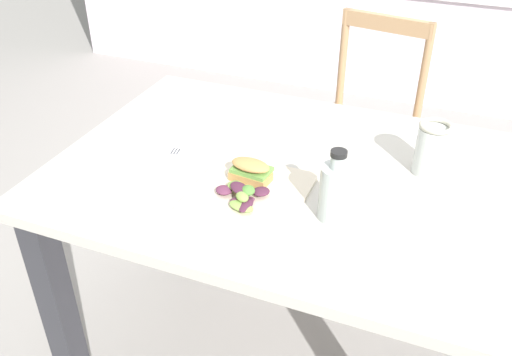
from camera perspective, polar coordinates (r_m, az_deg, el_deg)
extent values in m
plane|color=gray|center=(1.96, 1.60, -17.33)|extent=(8.95, 8.95, 0.00)
cube|color=#BCB7AD|center=(1.45, 3.92, 0.22)|extent=(1.24, 0.86, 0.03)
cube|color=#2D2D33|center=(1.68, -19.42, -12.85)|extent=(0.07, 0.07, 0.71)
cube|color=#2D2D33|center=(2.12, -7.48, -0.28)|extent=(0.07, 0.07, 0.71)
cube|color=#2D2D33|center=(1.92, 22.92, -7.04)|extent=(0.07, 0.07, 0.71)
cylinder|color=tan|center=(2.31, 4.37, -1.13)|extent=(0.03, 0.03, 0.43)
cylinder|color=tan|center=(2.21, 12.21, -3.71)|extent=(0.03, 0.03, 0.43)
cylinder|color=tan|center=(2.57, 7.92, 2.52)|extent=(0.03, 0.03, 0.43)
cylinder|color=tan|center=(2.48, 15.04, 0.36)|extent=(0.03, 0.03, 0.43)
cube|color=tan|center=(2.27, 10.44, 4.38)|extent=(0.46, 0.46, 0.02)
cylinder|color=tan|center=(2.39, 8.84, 11.85)|extent=(0.03, 0.03, 0.42)
cylinder|color=tan|center=(2.29, 16.73, 9.89)|extent=(0.03, 0.03, 0.42)
cube|color=tan|center=(2.27, 13.28, 15.11)|extent=(0.36, 0.09, 0.06)
cube|color=beige|center=(1.35, -0.64, -1.39)|extent=(0.27, 0.27, 0.01)
cube|color=tan|center=(1.38, -0.55, 0.17)|extent=(0.10, 0.07, 0.02)
cube|color=#6B9E47|center=(1.37, -0.44, 0.85)|extent=(0.10, 0.07, 0.01)
ellipsoid|color=tan|center=(1.36, -0.56, 1.34)|extent=(0.11, 0.07, 0.02)
ellipsoid|color=#602D47|center=(1.30, -1.39, -2.28)|extent=(0.06, 0.05, 0.01)
ellipsoid|color=#84A84C|center=(1.29, -1.41, -1.92)|extent=(0.05, 0.05, 0.02)
ellipsoid|color=#84A84C|center=(1.34, -2.14, -0.79)|extent=(0.05, 0.06, 0.02)
ellipsoid|color=#4C2338|center=(1.28, -1.02, -2.78)|extent=(0.03, 0.06, 0.01)
ellipsoid|color=#4C2338|center=(1.32, 0.53, -1.39)|extent=(0.06, 0.06, 0.01)
ellipsoid|color=#602D47|center=(1.33, -3.28, -1.24)|extent=(0.05, 0.05, 0.01)
ellipsoid|color=#84A84C|center=(1.28, -1.72, -2.85)|extent=(0.07, 0.05, 0.01)
ellipsoid|color=#518438|center=(1.30, -0.91, -1.24)|extent=(0.05, 0.05, 0.02)
ellipsoid|color=#4C2338|center=(1.31, -1.68, -1.06)|extent=(0.07, 0.07, 0.01)
cube|color=white|center=(1.47, -9.13, 1.06)|extent=(0.11, 0.26, 0.00)
cube|color=silver|center=(1.45, -9.44, 0.72)|extent=(0.04, 0.14, 0.00)
cube|color=silver|center=(1.52, -8.28, 2.55)|extent=(0.03, 0.05, 0.00)
cube|color=#38383D|center=(1.52, -7.92, 2.71)|extent=(0.01, 0.03, 0.00)
cube|color=#38383D|center=(1.53, -8.21, 2.74)|extent=(0.01, 0.03, 0.00)
cube|color=#38383D|center=(1.53, -8.49, 2.77)|extent=(0.01, 0.03, 0.00)
cylinder|color=#472819|center=(1.26, 8.02, -2.26)|extent=(0.07, 0.07, 0.09)
cylinder|color=#B2BCB7|center=(1.25, 8.08, -1.53)|extent=(0.07, 0.07, 0.13)
cylinder|color=#B2BCB7|center=(1.21, 8.38, 1.63)|extent=(0.03, 0.03, 0.03)
cylinder|color=black|center=(1.20, 8.46, 2.50)|extent=(0.04, 0.04, 0.01)
cylinder|color=gold|center=(1.48, 17.37, 2.25)|extent=(0.07, 0.07, 0.10)
cylinder|color=silver|center=(1.47, 17.45, 2.68)|extent=(0.08, 0.08, 0.13)
torus|color=#B7B29E|center=(1.44, 17.91, 5.07)|extent=(0.08, 0.08, 0.01)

